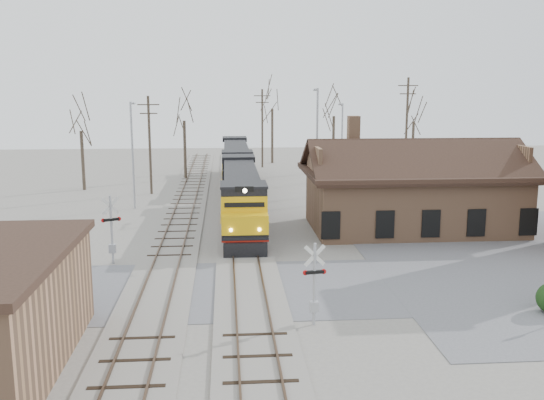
% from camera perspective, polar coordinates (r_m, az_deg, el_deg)
% --- Properties ---
extents(ground, '(140.00, 140.00, 0.00)m').
position_cam_1_polar(ground, '(30.67, -2.17, -8.32)').
color(ground, gray).
rests_on(ground, ground).
extents(road, '(60.00, 9.00, 0.03)m').
position_cam_1_polar(road, '(30.67, -2.17, -8.30)').
color(road, '#5E5E63').
rests_on(road, ground).
extents(track_main, '(3.40, 90.00, 0.24)m').
position_cam_1_polar(track_main, '(45.10, -2.94, -2.02)').
color(track_main, gray).
rests_on(track_main, ground).
extents(track_siding, '(3.40, 90.00, 0.24)m').
position_cam_1_polar(track_siding, '(45.21, -8.65, -2.10)').
color(track_siding, gray).
rests_on(track_siding, ground).
extents(depot, '(15.20, 9.31, 7.90)m').
position_cam_1_polar(depot, '(43.68, 13.07, 0.42)').
color(depot, '#9E7051').
rests_on(depot, ground).
extents(locomotive_lead, '(2.79, 18.66, 4.14)m').
position_cam_1_polar(locomotive_lead, '(43.68, -2.93, 0.38)').
color(locomotive_lead, black).
rests_on(locomotive_lead, ground).
extents(locomotive_trailing, '(2.79, 18.66, 3.92)m').
position_cam_1_polar(locomotive_trailing, '(62.40, -3.40, 3.49)').
color(locomotive_trailing, black).
rests_on(locomotive_trailing, ground).
extents(crossbuck_near, '(1.02, 0.27, 3.58)m').
position_cam_1_polar(crossbuck_near, '(25.76, 4.01, -8.09)').
color(crossbuck_near, '#A5A8AD').
rests_on(crossbuck_near, ground).
extents(crossbuck_far, '(1.06, 0.54, 3.96)m').
position_cam_1_polar(crossbuck_far, '(35.45, -14.85, -2.92)').
color(crossbuck_far, '#A5A8AD').
rests_on(crossbuck_far, ground).
extents(streetlight_a, '(0.25, 2.04, 8.74)m').
position_cam_1_polar(streetlight_a, '(50.72, -12.98, 4.68)').
color(streetlight_a, '#A5A8AD').
rests_on(streetlight_a, ground).
extents(streetlight_b, '(0.25, 2.04, 9.81)m').
position_cam_1_polar(streetlight_b, '(51.11, 4.24, 5.58)').
color(streetlight_b, '#A5A8AD').
rests_on(streetlight_b, ground).
extents(streetlight_c, '(0.25, 2.04, 8.19)m').
position_cam_1_polar(streetlight_c, '(64.75, 6.58, 5.89)').
color(streetlight_c, '#A5A8AD').
rests_on(streetlight_c, ground).
extents(utility_pole_a, '(2.00, 0.24, 9.09)m').
position_cam_1_polar(utility_pole_a, '(57.37, -11.44, 5.27)').
color(utility_pole_a, '#382D23').
rests_on(utility_pole_a, ground).
extents(utility_pole_b, '(2.00, 0.24, 9.58)m').
position_cam_1_polar(utility_pole_b, '(74.92, -0.92, 6.90)').
color(utility_pole_b, '#382D23').
rests_on(utility_pole_b, ground).
extents(utility_pole_c, '(2.00, 0.24, 10.81)m').
position_cam_1_polar(utility_pole_c, '(62.17, 12.53, 6.44)').
color(utility_pole_c, '#382D23').
rests_on(utility_pole_c, ground).
extents(tree_a, '(3.82, 3.82, 9.36)m').
position_cam_1_polar(tree_a, '(61.15, -17.58, 7.09)').
color(tree_a, '#382D23').
rests_on(tree_a, ground).
extents(tree_b, '(4.21, 4.21, 10.30)m').
position_cam_1_polar(tree_b, '(65.96, -8.29, 8.29)').
color(tree_b, '#382D23').
rests_on(tree_b, ground).
extents(tree_c, '(4.72, 4.72, 11.56)m').
position_cam_1_polar(tree_c, '(79.08, 0.02, 9.44)').
color(tree_c, '#382D23').
rests_on(tree_c, ground).
extents(tree_d, '(4.35, 4.35, 10.66)m').
position_cam_1_polar(tree_d, '(71.29, 5.86, 8.72)').
color(tree_d, '#382D23').
rests_on(tree_d, ground).
extents(tree_e, '(3.95, 3.95, 9.67)m').
position_cam_1_polar(tree_e, '(72.03, 13.23, 7.95)').
color(tree_e, '#382D23').
rests_on(tree_e, ground).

